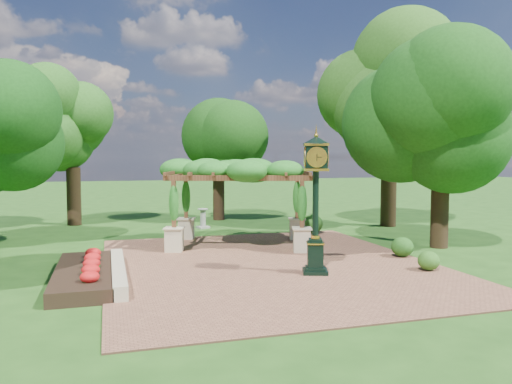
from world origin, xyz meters
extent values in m
plane|color=#1E4714|center=(0.00, 0.00, 0.00)|extent=(120.00, 120.00, 0.00)
cube|color=brown|center=(0.00, 1.00, 0.02)|extent=(10.00, 12.00, 0.04)
cube|color=#C6B793|center=(-4.60, 0.50, 0.20)|extent=(0.35, 5.00, 0.40)
cube|color=red|center=(-5.50, 0.50, 0.18)|extent=(1.50, 5.00, 0.36)
cube|color=black|center=(0.86, -0.59, 0.09)|extent=(0.90, 0.90, 0.11)
cube|color=black|center=(0.86, -0.59, 0.57)|extent=(0.56, 0.56, 0.79)
cube|color=gold|center=(0.86, -0.59, 0.92)|extent=(0.63, 0.63, 0.04)
cylinder|color=black|center=(0.86, -0.59, 2.06)|extent=(0.22, 0.22, 2.02)
cube|color=black|center=(0.86, -0.59, 3.38)|extent=(0.78, 0.78, 0.62)
cylinder|color=white|center=(0.75, -0.89, 3.38)|extent=(0.51, 0.20, 0.53)
cone|color=black|center=(0.86, -0.59, 3.86)|extent=(1.01, 1.01, 0.22)
sphere|color=gold|center=(0.86, -0.59, 4.00)|extent=(0.12, 0.12, 0.12)
cube|color=beige|center=(-2.60, 3.95, 0.45)|extent=(0.74, 0.74, 0.82)
cube|color=brown|center=(-2.60, 3.95, 1.74)|extent=(0.18, 0.18, 1.68)
cube|color=beige|center=(1.71, 2.57, 0.45)|extent=(0.74, 0.74, 0.82)
cube|color=brown|center=(1.71, 2.57, 1.74)|extent=(0.18, 0.18, 1.68)
cube|color=beige|center=(-1.77, 6.54, 0.45)|extent=(0.74, 0.74, 0.82)
cube|color=brown|center=(-1.77, 6.54, 1.74)|extent=(0.18, 0.18, 1.68)
cube|color=beige|center=(2.54, 5.16, 0.45)|extent=(0.74, 0.74, 0.82)
cube|color=brown|center=(2.54, 5.16, 1.74)|extent=(0.18, 0.18, 1.68)
cube|color=brown|center=(-0.45, 3.26, 2.65)|extent=(5.04, 1.72, 0.20)
cube|color=brown|center=(0.38, 5.85, 2.65)|extent=(5.04, 1.72, 0.20)
ellipsoid|color=#20631C|center=(-0.03, 4.55, 2.89)|extent=(6.00, 4.71, 0.91)
cube|color=#97978F|center=(-0.51, 9.63, 0.05)|extent=(0.65, 0.65, 0.09)
cylinder|color=#97978F|center=(-0.51, 9.63, 0.47)|extent=(0.33, 0.33, 0.85)
cylinder|color=#97978F|center=(-0.51, 9.63, 0.92)|extent=(0.61, 0.61, 0.05)
ellipsoid|color=#2A5C1A|center=(4.22, -1.21, 0.33)|extent=(0.80, 0.80, 0.57)
ellipsoid|color=#1E4C15|center=(4.62, 0.78, 0.37)|extent=(0.89, 0.89, 0.66)
ellipsoid|color=#265719|center=(3.75, 6.43, 0.46)|extent=(1.01, 1.01, 0.84)
cylinder|color=black|center=(-6.45, 12.62, 1.44)|extent=(0.69, 0.69, 2.88)
ellipsoid|color=#225016|center=(-6.45, 12.62, 5.15)|extent=(3.87, 3.87, 4.54)
cylinder|color=#352115|center=(0.91, 12.56, 1.29)|extent=(0.62, 0.62, 2.58)
ellipsoid|color=#13380E|center=(0.91, 12.56, 4.62)|extent=(3.68, 3.68, 4.07)
cylinder|color=#322313|center=(8.36, 7.77, 1.84)|extent=(0.75, 0.75, 3.69)
ellipsoid|color=#265016|center=(8.36, 7.77, 6.60)|extent=(4.71, 4.71, 5.82)
cylinder|color=#352415|center=(7.04, 2.08, 1.45)|extent=(0.65, 0.65, 2.90)
ellipsoid|color=#144010|center=(7.04, 2.08, 5.19)|extent=(4.75, 4.75, 4.58)
camera|label=1|loc=(-4.85, -13.69, 3.38)|focal=35.00mm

